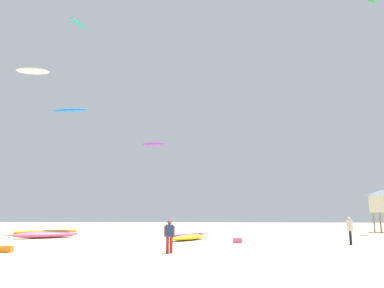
{
  "coord_description": "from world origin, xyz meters",
  "views": [
    {
      "loc": [
        2.19,
        -13.51,
        1.9
      ],
      "look_at": [
        0.0,
        20.14,
        8.19
      ],
      "focal_mm": 34.48,
      "sensor_mm": 36.0,
      "label": 1
    }
  ],
  "objects_px": {
    "kite_grounded_near": "(188,237)",
    "kite_aloft_2": "(33,71)",
    "person_midground": "(350,228)",
    "gear_bag": "(237,240)",
    "kite_aloft_4": "(78,23)",
    "kite_aloft_3": "(70,110)",
    "cooler_box": "(6,249)",
    "kite_aloft_1": "(153,144)",
    "kite_grounded_mid": "(46,234)",
    "lifeguard_tower": "(383,201)",
    "person_foreground": "(169,234)"
  },
  "relations": [
    {
      "from": "person_midground",
      "to": "kite_aloft_2",
      "type": "xyz_separation_m",
      "value": [
        -31.88,
        20.6,
        19.18
      ]
    },
    {
      "from": "gear_bag",
      "to": "kite_aloft_2",
      "type": "bearing_deg",
      "value": 141.55
    },
    {
      "from": "kite_aloft_2",
      "to": "kite_aloft_3",
      "type": "height_order",
      "value": "kite_aloft_2"
    },
    {
      "from": "cooler_box",
      "to": "kite_aloft_2",
      "type": "bearing_deg",
      "value": 117.31
    },
    {
      "from": "person_midground",
      "to": "cooler_box",
      "type": "bearing_deg",
      "value": -142.53
    },
    {
      "from": "person_midground",
      "to": "cooler_box",
      "type": "height_order",
      "value": "person_midground"
    },
    {
      "from": "gear_bag",
      "to": "lifeguard_tower",
      "type": "bearing_deg",
      "value": 42.42
    },
    {
      "from": "person_midground",
      "to": "person_foreground",
      "type": "bearing_deg",
      "value": -132.05
    },
    {
      "from": "kite_aloft_1",
      "to": "kite_aloft_4",
      "type": "height_order",
      "value": "kite_aloft_4"
    },
    {
      "from": "lifeguard_tower",
      "to": "kite_grounded_near",
      "type": "bearing_deg",
      "value": -147.12
    },
    {
      "from": "person_foreground",
      "to": "cooler_box",
      "type": "bearing_deg",
      "value": 86.28
    },
    {
      "from": "gear_bag",
      "to": "kite_aloft_4",
      "type": "height_order",
      "value": "kite_aloft_4"
    },
    {
      "from": "kite_aloft_1",
      "to": "kite_aloft_4",
      "type": "relative_size",
      "value": 1.26
    },
    {
      "from": "kite_grounded_near",
      "to": "kite_aloft_4",
      "type": "xyz_separation_m",
      "value": [
        -13.13,
        10.64,
        22.37
      ]
    },
    {
      "from": "kite_grounded_mid",
      "to": "kite_aloft_3",
      "type": "relative_size",
      "value": 1.21
    },
    {
      "from": "kite_aloft_3",
      "to": "kite_aloft_4",
      "type": "xyz_separation_m",
      "value": [
        -0.76,
        2.37,
        10.7
      ]
    },
    {
      "from": "gear_bag",
      "to": "kite_aloft_1",
      "type": "relative_size",
      "value": 0.19
    },
    {
      "from": "kite_aloft_3",
      "to": "gear_bag",
      "type": "bearing_deg",
      "value": -33.08
    },
    {
      "from": "kite_grounded_mid",
      "to": "kite_aloft_1",
      "type": "height_order",
      "value": "kite_aloft_1"
    },
    {
      "from": "gear_bag",
      "to": "kite_aloft_3",
      "type": "xyz_separation_m",
      "value": [
        -15.68,
        10.22,
        11.73
      ]
    },
    {
      "from": "kite_grounded_near",
      "to": "kite_aloft_2",
      "type": "distance_m",
      "value": 34.55
    },
    {
      "from": "person_midground",
      "to": "gear_bag",
      "type": "height_order",
      "value": "person_midground"
    },
    {
      "from": "person_midground",
      "to": "gear_bag",
      "type": "bearing_deg",
      "value": -165.89
    },
    {
      "from": "person_foreground",
      "to": "kite_grounded_near",
      "type": "bearing_deg",
      "value": -7.48
    },
    {
      "from": "person_midground",
      "to": "kite_aloft_1",
      "type": "height_order",
      "value": "kite_aloft_1"
    },
    {
      "from": "kite_aloft_3",
      "to": "kite_aloft_4",
      "type": "bearing_deg",
      "value": 107.84
    },
    {
      "from": "person_midground",
      "to": "kite_grounded_near",
      "type": "relative_size",
      "value": 0.44
    },
    {
      "from": "person_midground",
      "to": "kite_aloft_2",
      "type": "bearing_deg",
      "value": 166.96
    },
    {
      "from": "person_midground",
      "to": "kite_aloft_4",
      "type": "xyz_separation_m",
      "value": [
        -23.24,
        13.26,
        21.63
      ]
    },
    {
      "from": "kite_grounded_mid",
      "to": "kite_aloft_4",
      "type": "distance_m",
      "value": 24.12
    },
    {
      "from": "kite_aloft_3",
      "to": "kite_aloft_4",
      "type": "distance_m",
      "value": 10.98
    },
    {
      "from": "person_midground",
      "to": "gear_bag",
      "type": "relative_size",
      "value": 2.92
    },
    {
      "from": "person_foreground",
      "to": "lifeguard_tower",
      "type": "xyz_separation_m",
      "value": [
        18.84,
        20.17,
        2.15
      ]
    },
    {
      "from": "kite_grounded_mid",
      "to": "kite_aloft_1",
      "type": "distance_m",
      "value": 20.66
    },
    {
      "from": "kite_grounded_near",
      "to": "gear_bag",
      "type": "height_order",
      "value": "kite_grounded_near"
    },
    {
      "from": "kite_aloft_2",
      "to": "lifeguard_tower",
      "type": "bearing_deg",
      "value": -8.42
    },
    {
      "from": "lifeguard_tower",
      "to": "kite_aloft_3",
      "type": "relative_size",
      "value": 1.07
    },
    {
      "from": "lifeguard_tower",
      "to": "gear_bag",
      "type": "relative_size",
      "value": 7.41
    },
    {
      "from": "kite_grounded_mid",
      "to": "kite_aloft_4",
      "type": "relative_size",
      "value": 1.97
    },
    {
      "from": "person_foreground",
      "to": "gear_bag",
      "type": "height_order",
      "value": "person_foreground"
    },
    {
      "from": "person_midground",
      "to": "kite_aloft_2",
      "type": "distance_m",
      "value": 42.53
    },
    {
      "from": "kite_aloft_3",
      "to": "kite_aloft_4",
      "type": "relative_size",
      "value": 1.63
    },
    {
      "from": "person_midground",
      "to": "kite_grounded_near",
      "type": "height_order",
      "value": "person_midground"
    },
    {
      "from": "kite_grounded_near",
      "to": "kite_aloft_3",
      "type": "xyz_separation_m",
      "value": [
        -12.37,
        8.28,
        11.67
      ]
    },
    {
      "from": "gear_bag",
      "to": "kite_aloft_4",
      "type": "relative_size",
      "value": 0.23
    },
    {
      "from": "kite_grounded_near",
      "to": "person_midground",
      "type": "bearing_deg",
      "value": -14.54
    },
    {
      "from": "gear_bag",
      "to": "kite_aloft_1",
      "type": "xyz_separation_m",
      "value": [
        -9.12,
        20.95,
        10.23
      ]
    },
    {
      "from": "kite_grounded_mid",
      "to": "kite_aloft_4",
      "type": "height_order",
      "value": "kite_aloft_4"
    },
    {
      "from": "lifeguard_tower",
      "to": "kite_aloft_1",
      "type": "height_order",
      "value": "kite_aloft_1"
    },
    {
      "from": "kite_grounded_mid",
      "to": "gear_bag",
      "type": "bearing_deg",
      "value": -14.42
    }
  ]
}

